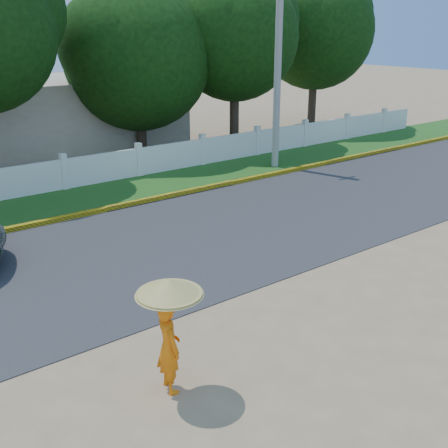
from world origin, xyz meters
The scene contains 9 objects.
ground centered at (0.00, 0.00, 0.00)m, with size 120.00×120.00×0.00m, color #9E8460.
road centered at (0.00, 4.50, 0.01)m, with size 60.00×7.00×0.02m, color #38383A.
grass_verge centered at (0.00, 9.75, 0.01)m, with size 60.00×3.50×0.03m, color #2D601E.
curb centered at (0.00, 8.05, 0.08)m, with size 40.00×0.18×0.16m, color yellow.
fence centered at (0.00, 11.20, 0.55)m, with size 40.00×0.10×1.10m, color silver.
building_near centered at (3.00, 18.00, 1.60)m, with size 10.00×6.00×3.20m, color #B7AD99.
utility_pole centered at (8.17, 9.12, 3.85)m, with size 0.28×0.28×7.70m, color gray.
monk_with_parasol centered at (-3.29, -0.85, 1.26)m, with size 1.06×1.06×1.93m.
tree_row centered at (3.14, 14.39, 4.91)m, with size 32.06×7.89×8.46m.
Camera 1 is at (-7.31, -7.43, 5.58)m, focal length 45.00 mm.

